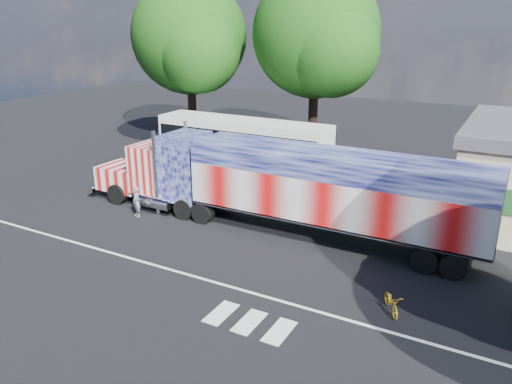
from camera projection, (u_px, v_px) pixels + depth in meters
The scene contains 8 objects.
ground at pixel (226, 248), 23.63m from camera, with size 100.00×100.00×0.00m, color black.
lane_markings at pixel (212, 293), 19.73m from camera, with size 30.00×2.67×0.01m.
semi_truck at pixel (281, 184), 24.94m from camera, with size 22.25×3.51×4.74m.
coach_bus at pixel (243, 145), 35.08m from camera, with size 12.67×2.95×3.69m.
woman at pixel (137, 202), 27.23m from camera, with size 0.60×0.40×1.65m, color slate.
bicycle at pixel (392, 302), 18.34m from camera, with size 0.53×1.52×0.80m, color gold.
tree_n_mid at pixel (318, 35), 36.37m from camera, with size 9.81×9.34×13.94m.
tree_nw_a at pixel (190, 37), 39.83m from camera, with size 9.67×9.21×13.61m.
Camera 1 is at (11.57, -18.14, 10.22)m, focal length 35.00 mm.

